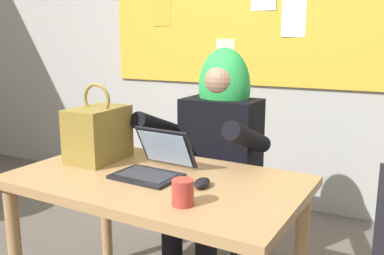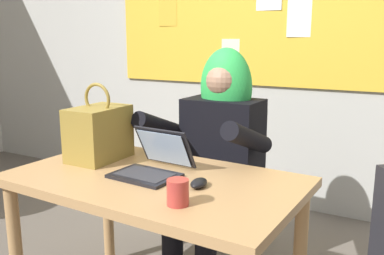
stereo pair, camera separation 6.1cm
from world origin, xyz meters
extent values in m
cube|color=#B2B2AD|center=(0.00, 1.86, 1.32)|extent=(6.28, 0.10, 2.63)
cube|color=gold|center=(0.00, 1.80, 1.55)|extent=(2.40, 0.02, 1.20)
cube|color=gold|center=(-0.75, 1.79, 1.54)|extent=(0.17, 0.01, 0.26)
cube|color=#F4E0C6|center=(-0.17, 1.79, 1.20)|extent=(0.16, 0.01, 0.20)
cube|color=white|center=(0.36, 1.79, 1.45)|extent=(0.18, 0.01, 0.27)
cube|color=tan|center=(0.21, 0.12, 0.70)|extent=(1.28, 0.78, 0.04)
cylinder|color=tan|center=(-0.34, 0.45, 0.34)|extent=(0.06, 0.06, 0.68)
cube|color=black|center=(0.23, 0.77, 0.44)|extent=(0.43, 0.43, 0.04)
cube|color=black|center=(0.23, 0.96, 0.69)|extent=(0.38, 0.05, 0.45)
cylinder|color=#262628|center=(0.39, 0.60, 0.21)|extent=(0.04, 0.04, 0.42)
cylinder|color=#262628|center=(0.05, 0.60, 0.21)|extent=(0.04, 0.04, 0.42)
cylinder|color=#262628|center=(0.40, 0.94, 0.21)|extent=(0.04, 0.04, 0.42)
cylinder|color=#262628|center=(0.06, 0.94, 0.21)|extent=(0.04, 0.04, 0.42)
cylinder|color=black|center=(0.12, 0.41, 0.23)|extent=(0.11, 0.11, 0.46)
cylinder|color=black|center=(0.32, 0.58, 0.49)|extent=(0.16, 0.42, 0.15)
cylinder|color=black|center=(0.12, 0.58, 0.49)|extent=(0.16, 0.42, 0.15)
cube|color=black|center=(0.23, 0.79, 0.72)|extent=(0.43, 0.27, 0.52)
cylinder|color=black|center=(0.47, 0.55, 0.83)|extent=(0.10, 0.47, 0.24)
cylinder|color=black|center=(-0.03, 0.57, 0.83)|extent=(0.10, 0.47, 0.24)
sphere|color=#A37A60|center=(0.23, 0.79, 1.08)|extent=(0.20, 0.20, 0.20)
ellipsoid|color=green|center=(0.23, 0.82, 1.04)|extent=(0.31, 0.23, 0.44)
cube|color=black|center=(0.18, 0.10, 0.73)|extent=(0.29, 0.22, 0.01)
cube|color=#333338|center=(0.18, 0.10, 0.74)|extent=(0.24, 0.16, 0.00)
cube|color=black|center=(0.19, 0.24, 0.83)|extent=(0.28, 0.12, 0.18)
cube|color=#99B7E0|center=(0.19, 0.24, 0.82)|extent=(0.25, 0.10, 0.16)
ellipsoid|color=black|center=(0.44, 0.10, 0.74)|extent=(0.07, 0.11, 0.03)
cube|color=olive|center=(-0.18, 0.22, 0.85)|extent=(0.20, 0.30, 0.26)
torus|color=olive|center=(-0.18, 0.22, 1.02)|extent=(0.16, 0.02, 0.16)
cylinder|color=#B23833|center=(0.46, -0.10, 0.77)|extent=(0.08, 0.08, 0.09)
camera|label=1|loc=(1.14, -1.34, 1.31)|focal=39.45mm
camera|label=2|loc=(1.19, -1.32, 1.31)|focal=39.45mm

